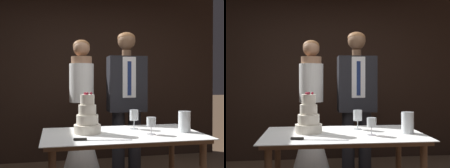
% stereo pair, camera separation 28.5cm
% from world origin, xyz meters
% --- Properties ---
extents(wall_back, '(4.45, 0.12, 2.65)m').
position_xyz_m(wall_back, '(0.00, 2.38, 1.32)').
color(wall_back, black).
rests_on(wall_back, ground_plane).
extents(cake_table, '(1.36, 0.79, 0.78)m').
position_xyz_m(cake_table, '(0.13, 0.29, 0.69)').
color(cake_table, brown).
rests_on(cake_table, ground_plane).
extents(tiered_cake, '(0.23, 0.23, 0.36)m').
position_xyz_m(tiered_cake, '(-0.17, 0.35, 0.91)').
color(tiered_cake, silver).
rests_on(tiered_cake, cake_table).
extents(cake_knife, '(0.44, 0.09, 0.02)m').
position_xyz_m(cake_knife, '(-0.17, 0.05, 0.79)').
color(cake_knife, silver).
rests_on(cake_knife, cake_table).
extents(wine_glass_near, '(0.08, 0.08, 0.18)m').
position_xyz_m(wine_glass_near, '(0.28, 0.47, 0.90)').
color(wine_glass_near, silver).
rests_on(wine_glass_near, cake_table).
extents(wine_glass_middle, '(0.08, 0.08, 0.15)m').
position_xyz_m(wine_glass_middle, '(0.35, 0.18, 0.88)').
color(wine_glass_middle, silver).
rests_on(wine_glass_middle, cake_table).
extents(hurricane_candle, '(0.11, 0.11, 0.18)m').
position_xyz_m(hurricane_candle, '(0.68, 0.24, 0.87)').
color(hurricane_candle, silver).
rests_on(hurricane_candle, cake_table).
extents(bride, '(0.54, 0.54, 1.71)m').
position_xyz_m(bride, '(-0.14, 1.17, 0.62)').
color(bride, white).
rests_on(bride, ground_plane).
extents(groom, '(0.44, 0.25, 1.81)m').
position_xyz_m(groom, '(0.39, 1.17, 1.03)').
color(groom, black).
rests_on(groom, ground_plane).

